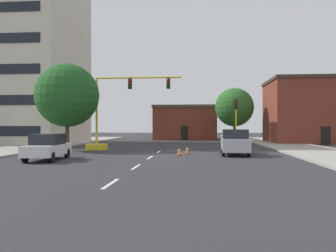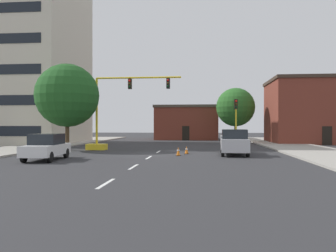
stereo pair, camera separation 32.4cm
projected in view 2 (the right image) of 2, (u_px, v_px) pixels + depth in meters
ground_plane at (155, 154)px, 27.53m from camera, size 160.00×160.00×0.00m
sidewalk_left at (41, 146)px, 36.82m from camera, size 6.00×56.00×0.14m
sidewalk_right at (299, 148)px, 34.17m from camera, size 6.00×56.00×0.14m
lane_stripe_seg_0 at (106, 183)px, 13.60m from camera, size 0.16×2.40×0.01m
lane_stripe_seg_1 at (133, 167)px, 19.08m from camera, size 0.16×2.40×0.01m
lane_stripe_seg_2 at (149, 158)px, 24.55m from camera, size 0.16×2.40×0.01m
lane_stripe_seg_3 at (158, 152)px, 30.02m from camera, size 0.16×2.40×0.01m
building_tall_left at (27, 51)px, 44.51m from camera, size 13.34×14.31×23.86m
building_brick_center at (187, 123)px, 57.45m from camera, size 10.24×9.72×5.50m
building_row_right at (314, 111)px, 44.54m from camera, size 11.32×9.76×8.29m
traffic_signal_gantry at (108, 126)px, 32.27m from camera, size 8.87×1.20×6.83m
traffic_light_pole_right at (236, 112)px, 32.69m from camera, size 0.32×0.47×4.80m
tree_right_far at (236, 107)px, 48.35m from camera, size 5.42×5.42×7.58m
tree_left_near at (67, 96)px, 31.32m from camera, size 5.75×5.75×7.91m
pickup_truck_silver at (234, 142)px, 26.88m from camera, size 2.21×5.47×1.99m
sedan_white_near_left at (47, 147)px, 22.79m from camera, size 2.16×4.62×1.74m
traffic_cone_roadside_a at (187, 150)px, 27.63m from camera, size 0.36×0.36×0.62m
traffic_cone_roadside_b at (178, 152)px, 25.96m from camera, size 0.36×0.36×0.66m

